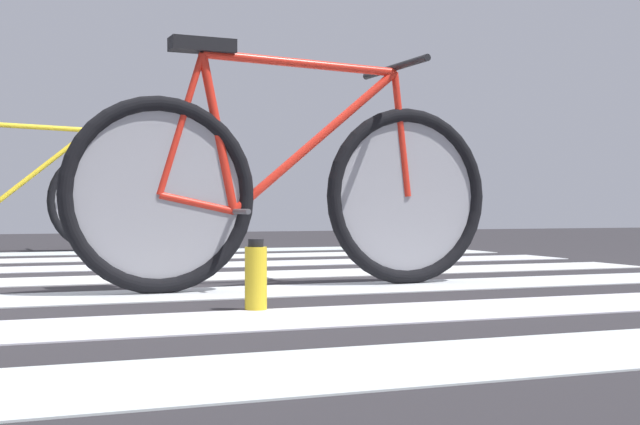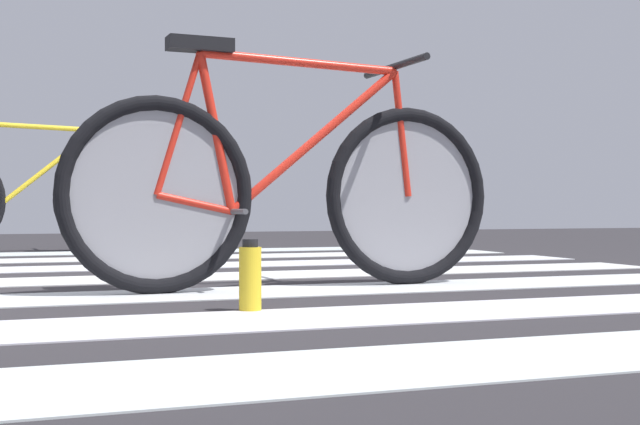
{
  "view_description": "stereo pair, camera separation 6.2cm",
  "coord_description": "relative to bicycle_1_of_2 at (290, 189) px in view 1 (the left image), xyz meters",
  "views": [
    {
      "loc": [
        -0.52,
        -3.75,
        0.33
      ],
      "look_at": [
        0.76,
        -0.38,
        0.31
      ],
      "focal_mm": 48.8,
      "sensor_mm": 36.0,
      "label": 1
    },
    {
      "loc": [
        -0.46,
        -3.75,
        0.33
      ],
      "look_at": [
        0.76,
        -0.38,
        0.31
      ],
      "focal_mm": 48.8,
      "sensor_mm": 36.0,
      "label": 2
    }
  ],
  "objects": [
    {
      "name": "ground",
      "position": [
        -0.56,
        0.6,
        -0.4
      ],
      "size": [
        18.0,
        14.0,
        0.02
      ],
      "color": "#29272B"
    },
    {
      "name": "crosswalk_markings",
      "position": [
        -0.46,
        0.67,
        -0.38
      ],
      "size": [
        5.35,
        4.97,
        0.0
      ],
      "color": "silver",
      "rests_on": "ground"
    },
    {
      "name": "bicycle_1_of_2",
      "position": [
        0.0,
        0.0,
        0.0
      ],
      "size": [
        1.74,
        0.52,
        0.93
      ],
      "rotation": [
        0.0,
        0.0,
        0.05
      ],
      "color": "black",
      "rests_on": "ground"
    },
    {
      "name": "bicycle_2_of_2",
      "position": [
        -0.86,
        3.14,
        0.0
      ],
      "size": [
        1.74,
        0.52,
        0.93
      ],
      "rotation": [
        0.0,
        0.0,
        0.06
      ],
      "color": "black",
      "rests_on": "ground"
    },
    {
      "name": "water_bottle",
      "position": [
        -0.32,
        -0.63,
        -0.28
      ],
      "size": [
        0.07,
        0.07,
        0.22
      ],
      "color": "gold",
      "rests_on": "ground"
    }
  ]
}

